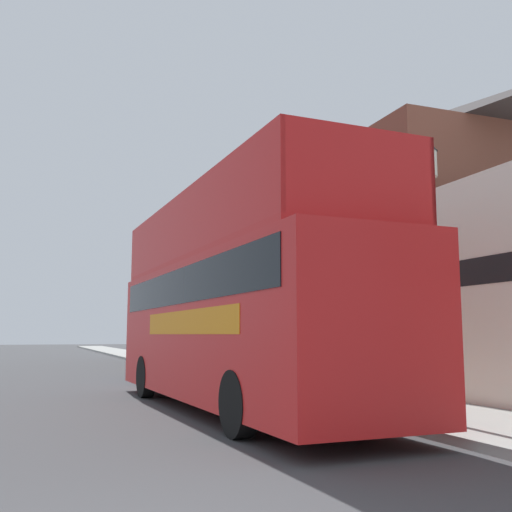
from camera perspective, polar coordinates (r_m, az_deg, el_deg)
name	(u,v)px	position (r m, az deg, el deg)	size (l,w,h in m)	color
ground_plane	(39,375)	(24.33, -19.99, -10.64)	(144.00, 144.00, 0.00)	#3D3D3F
sidewalk	(230,374)	(22.45, -2.53, -11.20)	(2.86, 108.00, 0.14)	#999993
brick_terrace_rear	(299,262)	(27.40, 4.12, -0.56)	(6.00, 25.66, 9.64)	brown
tour_bus	(233,315)	(12.51, -2.21, -5.66)	(2.84, 10.57, 4.37)	red
parked_car_ahead_of_bus	(168,361)	(20.51, -8.41, -9.83)	(2.04, 4.62, 1.40)	navy
lamp_post_nearest	(430,223)	(10.53, 16.22, 3.02)	(0.35, 0.35, 4.73)	black
lamp_post_second	(237,273)	(19.00, -1.80, -1.63)	(0.35, 0.35, 4.84)	black
lamp_post_third	(168,291)	(28.23, -8.40, -3.32)	(0.35, 0.35, 4.95)	black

